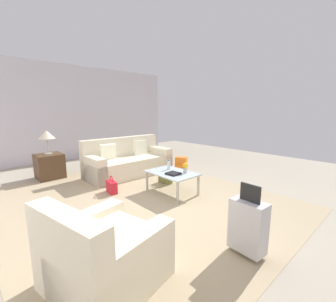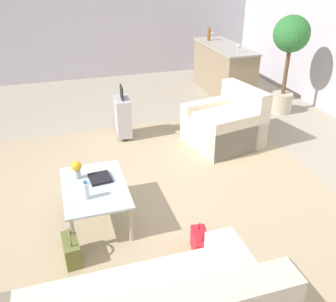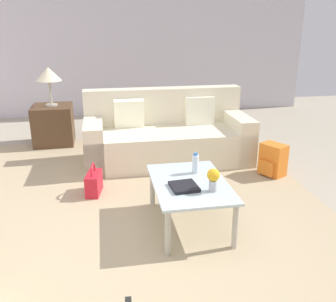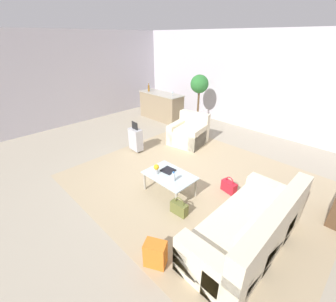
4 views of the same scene
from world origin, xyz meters
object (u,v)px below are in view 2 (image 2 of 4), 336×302
object	(u,v)px
flower_vase	(77,168)
water_bottle	(86,190)
suitcase_silver	(123,116)
bar_console	(223,69)
wine_bottle_amber	(209,35)
coffee_table_book	(100,178)
wine_glass_leftmost	(213,34)
potted_ficus	(290,47)
handbag_olive	(71,249)
armchair	(227,126)
handbag_red	(200,244)
wine_glass_left_of_centre	(239,46)
coffee_table	(95,191)

from	to	relation	value
flower_vase	water_bottle	bearing A→B (deg)	6.79
suitcase_silver	water_bottle	bearing A→B (deg)	-19.98
bar_console	wine_bottle_amber	distance (m)	0.82
water_bottle	flower_vase	world-z (taller)	flower_vase
coffee_table_book	wine_glass_leftmost	xyz separation A→B (m)	(-4.00, 3.02, 0.65)
flower_vase	potted_ficus	world-z (taller)	potted_ficus
wine_glass_leftmost	suitcase_silver	size ratio (longest dim) A/B	0.18
water_bottle	handbag_olive	distance (m)	0.58
coffee_table_book	potted_ficus	bearing A→B (deg)	114.43
water_bottle	wine_glass_leftmost	distance (m)	5.40
armchair	water_bottle	distance (m)	2.74
potted_ficus	handbag_red	bearing A→B (deg)	-42.78
wine_bottle_amber	potted_ficus	size ratio (longest dim) A/B	0.17
coffee_table_book	wine_glass_leftmost	bearing A→B (deg)	137.53
bar_console	suitcase_silver	xyz separation A→B (m)	(1.50, -2.40, -0.16)
wine_glass_left_of_centre	potted_ficus	size ratio (longest dim) A/B	0.09
potted_ficus	coffee_table	bearing A→B (deg)	-59.26
flower_vase	wine_bottle_amber	bearing A→B (deg)	140.73
water_bottle	wine_glass_left_of_centre	size ratio (longest dim) A/B	1.32
handbag_olive	wine_bottle_amber	bearing A→B (deg)	144.38
wine_glass_left_of_centre	potted_ficus	distance (m)	0.92
armchair	coffee_table_book	xyz separation A→B (m)	(1.19, -2.09, 0.16)
handbag_olive	potted_ficus	xyz separation A→B (m)	(-2.75, 4.02, 1.06)
suitcase_silver	potted_ficus	xyz separation A→B (m)	(-0.20, 3.00, 0.84)
flower_vase	bar_console	size ratio (longest dim) A/B	0.11
handbag_olive	potted_ficus	size ratio (longest dim) A/B	0.21
armchair	wine_bottle_amber	xyz separation A→B (m)	(-2.73, 0.81, 0.82)
armchair	suitcase_silver	distance (m)	1.62
bar_console	wine_bottle_amber	world-z (taller)	wine_bottle_amber
water_bottle	coffee_table_book	world-z (taller)	water_bottle
water_bottle	potted_ficus	world-z (taller)	potted_ficus
suitcase_silver	coffee_table	bearing A→B (deg)	-19.29
flower_vase	handbag_red	xyz separation A→B (m)	(1.06, 1.03, -0.43)
coffee_table	water_bottle	xyz separation A→B (m)	(0.20, -0.10, 0.15)
wine_glass_left_of_centre	wine_bottle_amber	bearing A→B (deg)	-174.68
flower_vase	bar_console	xyz separation A→B (m)	(-3.28, 3.25, -0.05)
armchair	handbag_olive	size ratio (longest dim) A/B	3.14
coffee_table_book	suitcase_silver	distance (m)	1.98
coffee_table	wine_glass_leftmost	xyz separation A→B (m)	(-4.12, 3.10, 0.72)
coffee_table_book	wine_bottle_amber	bearing A→B (deg)	138.11
suitcase_silver	handbag_olive	xyz separation A→B (m)	(2.55, -1.02, -0.23)
water_bottle	suitcase_silver	world-z (taller)	suitcase_silver
wine_bottle_amber	suitcase_silver	bearing A→B (deg)	-48.09
armchair	bar_console	world-z (taller)	bar_console
coffee_table	potted_ficus	size ratio (longest dim) A/B	0.57
wine_glass_left_of_centre	bar_console	bearing A→B (deg)	178.52
flower_vase	wine_glass_left_of_centre	bearing A→B (deg)	129.45
coffee_table	wine_bottle_amber	bearing A→B (deg)	143.64
coffee_table	wine_glass_left_of_centre	world-z (taller)	wine_glass_left_of_centre
wine_glass_leftmost	handbag_olive	world-z (taller)	wine_glass_leftmost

